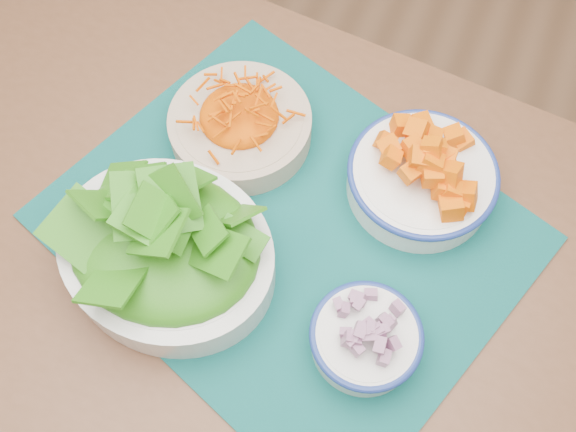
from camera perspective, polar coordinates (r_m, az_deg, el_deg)
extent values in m
plane|color=#A2724E|center=(1.59, -0.39, -10.20)|extent=(4.00, 4.00, 0.00)
cube|color=brown|center=(0.88, -3.39, -2.01)|extent=(1.21, 0.87, 0.04)
cylinder|color=brown|center=(1.51, -13.66, 10.00)|extent=(0.06, 0.06, 0.71)
cylinder|color=brown|center=(1.35, 23.92, -6.86)|extent=(0.06, 0.06, 0.71)
cube|color=#053433|center=(0.86, 0.00, -0.97)|extent=(0.70, 0.64, 0.00)
cylinder|color=#BEA88D|center=(0.91, -4.24, 7.89)|extent=(0.21, 0.21, 0.04)
ellipsoid|color=#F15E00|center=(0.88, -4.42, 9.39)|extent=(0.18, 0.18, 0.04)
cylinder|color=white|center=(0.88, 11.70, 3.14)|extent=(0.24, 0.24, 0.05)
torus|color=navy|center=(0.86, 11.95, 3.82)|extent=(0.20, 0.20, 0.01)
ellipsoid|color=#FA6B00|center=(0.84, 12.33, 4.88)|extent=(0.17, 0.17, 0.05)
ellipsoid|color=#18650B|center=(0.76, -11.40, -1.43)|extent=(0.25, 0.21, 0.07)
cylinder|color=silver|center=(0.78, 6.86, -10.83)|extent=(0.14, 0.14, 0.04)
torus|color=navy|center=(0.77, 7.00, -10.45)|extent=(0.14, 0.14, 0.01)
ellipsoid|color=#681A4B|center=(0.75, 7.15, -10.07)|extent=(0.11, 0.11, 0.03)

